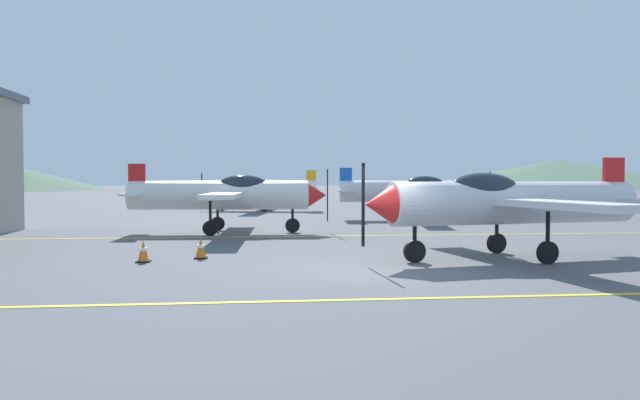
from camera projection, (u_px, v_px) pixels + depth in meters
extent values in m
plane|color=#54565B|center=(375.00, 268.00, 14.50)|extent=(400.00, 400.00, 0.00)
cube|color=yellow|center=(415.00, 299.00, 10.80)|extent=(80.00, 0.16, 0.01)
cube|color=yellow|center=(333.00, 236.00, 22.75)|extent=(80.00, 0.16, 0.01)
cylinder|color=silver|center=(514.00, 203.00, 16.25)|extent=(7.35, 2.40, 1.17)
cone|color=red|center=(379.00, 204.00, 15.16)|extent=(0.91, 1.11, 1.00)
cube|color=black|center=(363.00, 205.00, 15.05)|extent=(0.06, 0.13, 2.13)
ellipsoid|color=#1E2833|center=(483.00, 190.00, 15.98)|extent=(2.27, 1.31, 0.96)
cube|color=silver|center=(501.00, 201.00, 16.13)|extent=(2.76, 9.45, 0.17)
cube|color=silver|center=(613.00, 200.00, 17.15)|extent=(1.21, 2.86, 0.11)
cube|color=red|center=(613.00, 180.00, 17.13)|extent=(0.68, 0.24, 1.28)
cylinder|color=black|center=(415.00, 231.00, 15.46)|extent=(0.11, 0.11, 1.07)
cylinder|color=black|center=(415.00, 251.00, 15.48)|extent=(0.61, 0.23, 0.60)
cylinder|color=black|center=(497.00, 225.00, 17.46)|extent=(0.11, 0.11, 1.07)
cylinder|color=black|center=(497.00, 243.00, 17.48)|extent=(0.61, 0.23, 0.60)
cylinder|color=black|center=(548.00, 232.00, 15.21)|extent=(0.11, 0.11, 1.07)
cylinder|color=black|center=(548.00, 253.00, 15.23)|extent=(0.61, 0.23, 0.60)
cylinder|color=white|center=(219.00, 195.00, 24.02)|extent=(7.30, 1.55, 1.17)
cone|color=red|center=(317.00, 195.00, 24.23)|extent=(0.80, 1.03, 1.00)
cube|color=black|center=(327.00, 195.00, 24.26)|extent=(0.05, 0.13, 2.13)
ellipsoid|color=#1E2833|center=(243.00, 187.00, 24.06)|extent=(2.18, 1.07, 0.96)
cube|color=white|center=(230.00, 194.00, 24.04)|extent=(1.66, 9.43, 0.17)
cube|color=white|center=(137.00, 194.00, 23.85)|extent=(0.89, 2.81, 0.11)
cube|color=red|center=(137.00, 180.00, 23.83)|extent=(0.68, 0.16, 1.28)
cylinder|color=black|center=(293.00, 212.00, 24.21)|extent=(0.11, 0.11, 1.07)
cylinder|color=black|center=(293.00, 225.00, 24.22)|extent=(0.60, 0.16, 0.60)
cylinder|color=black|center=(210.00, 214.00, 22.87)|extent=(0.11, 0.11, 1.07)
cylinder|color=black|center=(210.00, 228.00, 22.89)|extent=(0.60, 0.16, 0.60)
cylinder|color=black|center=(218.00, 211.00, 25.21)|extent=(0.11, 0.11, 1.07)
cylinder|color=black|center=(218.00, 224.00, 25.23)|extent=(0.60, 0.16, 0.60)
cylinder|color=silver|center=(407.00, 191.00, 31.86)|extent=(7.35, 2.27, 1.17)
cone|color=blue|center=(482.00, 191.00, 31.66)|extent=(0.89, 1.10, 1.00)
cube|color=black|center=(490.00, 191.00, 31.64)|extent=(0.06, 0.13, 2.13)
ellipsoid|color=#1E2833|center=(425.00, 185.00, 31.80)|extent=(2.25, 1.27, 0.96)
cube|color=silver|center=(415.00, 190.00, 31.83)|extent=(2.59, 9.45, 0.17)
cube|color=silver|center=(346.00, 190.00, 32.02)|extent=(1.16, 2.85, 0.11)
cube|color=blue|center=(346.00, 180.00, 31.99)|extent=(0.68, 0.23, 1.28)
cylinder|color=black|center=(463.00, 205.00, 31.73)|extent=(0.11, 0.11, 1.07)
cylinder|color=black|center=(462.00, 215.00, 31.75)|extent=(0.61, 0.22, 0.60)
cylinder|color=black|center=(405.00, 205.00, 30.72)|extent=(0.11, 0.11, 1.07)
cylinder|color=black|center=(405.00, 216.00, 30.74)|extent=(0.61, 0.22, 0.60)
cylinder|color=black|center=(401.00, 204.00, 33.06)|extent=(0.11, 0.11, 1.07)
cylinder|color=black|center=(401.00, 213.00, 33.08)|extent=(0.61, 0.22, 0.60)
cylinder|color=white|center=(264.00, 189.00, 41.22)|extent=(7.35, 2.38, 1.17)
cone|color=#F2A519|center=(208.00, 189.00, 41.48)|extent=(0.90, 1.11, 1.00)
cube|color=black|center=(202.00, 189.00, 41.51)|extent=(0.06, 0.13, 2.13)
ellipsoid|color=#1E2833|center=(251.00, 184.00, 41.27)|extent=(2.26, 1.31, 0.96)
cube|color=white|center=(258.00, 188.00, 41.25)|extent=(2.74, 9.45, 0.17)
cube|color=white|center=(311.00, 188.00, 41.00)|extent=(1.20, 2.86, 0.11)
cube|color=#F2A519|center=(311.00, 180.00, 40.98)|extent=(0.68, 0.24, 1.28)
cylinder|color=black|center=(222.00, 199.00, 41.44)|extent=(0.11, 0.11, 1.07)
cylinder|color=black|center=(222.00, 206.00, 41.46)|extent=(0.61, 0.23, 0.60)
cylinder|color=black|center=(270.00, 198.00, 42.40)|extent=(0.11, 0.11, 1.07)
cylinder|color=black|center=(270.00, 206.00, 42.42)|extent=(0.61, 0.23, 0.60)
cylinder|color=black|center=(264.00, 199.00, 40.06)|extent=(0.11, 0.11, 1.07)
cylinder|color=black|center=(265.00, 207.00, 40.08)|extent=(0.61, 0.23, 0.60)
cube|color=black|center=(421.00, 198.00, 47.52)|extent=(4.51, 4.05, 0.75)
cube|color=black|center=(419.00, 190.00, 47.58)|extent=(2.87, 2.72, 0.55)
cylinder|color=black|center=(434.00, 203.00, 46.03)|extent=(0.64, 0.56, 0.64)
cylinder|color=black|center=(442.00, 203.00, 47.56)|extent=(0.64, 0.56, 0.64)
cylinder|color=black|center=(400.00, 203.00, 47.51)|extent=(0.64, 0.56, 0.64)
cylinder|color=black|center=(409.00, 202.00, 49.04)|extent=(0.64, 0.56, 0.64)
cube|color=black|center=(201.00, 258.00, 16.32)|extent=(0.36, 0.36, 0.04)
cone|color=orange|center=(201.00, 247.00, 16.31)|extent=(0.29, 0.29, 0.55)
cylinder|color=white|center=(201.00, 246.00, 16.31)|extent=(0.20, 0.20, 0.08)
cube|color=black|center=(143.00, 261.00, 15.60)|extent=(0.36, 0.36, 0.04)
cone|color=orange|center=(143.00, 250.00, 15.59)|extent=(0.29, 0.29, 0.55)
cylinder|color=white|center=(143.00, 249.00, 15.59)|extent=(0.20, 0.20, 0.08)
cone|color=#4C6651|center=(557.00, 174.00, 155.57)|extent=(77.77, 77.77, 7.28)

